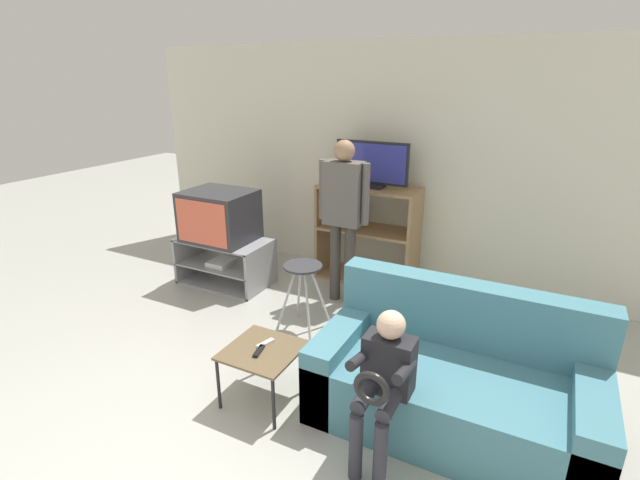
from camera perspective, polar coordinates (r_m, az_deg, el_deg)
The scene contains 12 objects.
wall_back at distance 5.30m, azimuth 8.93°, elevation 9.16°, with size 6.40×0.06×2.60m.
tv_stand at distance 5.36m, azimuth -11.56°, elevation -2.58°, with size 1.01×0.60×0.52m.
television_main at distance 5.19m, azimuth -12.27°, elevation 2.94°, with size 0.73×0.61×0.55m.
media_shelf at distance 5.25m, azimuth 5.85°, elevation 0.86°, with size 1.11×0.48×1.10m.
television_flat at distance 5.02m, azimuth 6.38°, elevation 9.09°, with size 0.81×0.20×0.49m.
folding_stool at distance 4.16m, azimuth -2.12°, elevation -4.67°, with size 0.39×0.43×0.66m.
snack_table at distance 3.40m, azimuth -7.04°, elevation -13.82°, with size 0.51×0.51×0.42m.
remote_control_black at distance 3.35m, azimuth -7.53°, elevation -13.39°, with size 0.04×0.14×0.02m, color black.
remote_control_white at distance 3.42m, azimuth -6.73°, elevation -12.52°, with size 0.04×0.14×0.02m, color silver.
couch at distance 3.37m, azimuth 16.07°, elevation -16.54°, with size 1.81×0.90×0.91m.
person_standing_adult at distance 4.58m, azimuth 2.90°, elevation 4.09°, with size 0.53×0.20×1.67m.
person_seated_child at distance 2.84m, azimuth 7.83°, elevation -16.40°, with size 0.33×0.43×0.98m.
Camera 1 is at (1.64, -1.43, 2.25)m, focal length 26.00 mm.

